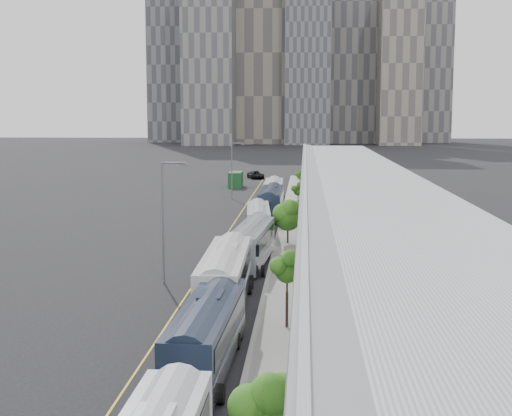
# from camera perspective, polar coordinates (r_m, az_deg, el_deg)

# --- Properties ---
(sidewalk) EXTENTS (10.00, 170.00, 0.12)m
(sidewalk) POSITION_cam_1_polar(r_m,az_deg,el_deg) (70.44, 5.44, -3.26)
(sidewalk) COLOR gray
(sidewalk) RESTS_ON ground
(lane_line) EXTENTS (0.12, 160.00, 0.02)m
(lane_line) POSITION_cam_1_polar(r_m,az_deg,el_deg) (70.94, -3.08, -3.21)
(lane_line) COLOR gold
(lane_line) RESTS_ON ground
(depot) EXTENTS (12.45, 160.40, 7.20)m
(depot) POSITION_cam_1_polar(r_m,az_deg,el_deg) (70.10, 8.74, -0.51)
(depot) COLOR gray
(depot) RESTS_ON ground
(skyline) EXTENTS (145.00, 64.00, 120.00)m
(skyline) POSITION_cam_1_polar(r_m,az_deg,el_deg) (340.60, 2.30, 13.79)
(skyline) COLOR slate
(skyline) RESTS_ON ground
(bus_1) EXTENTS (2.89, 12.59, 3.66)m
(bus_1) POSITION_cam_1_polar(r_m,az_deg,el_deg) (37.57, -3.91, -10.49)
(bus_1) COLOR #151F31
(bus_1) RESTS_ON ground
(bus_2) EXTENTS (3.09, 13.97, 4.07)m
(bus_2) POSITION_cam_1_polar(r_m,az_deg,el_deg) (49.11, -2.48, -5.97)
(bus_2) COLOR silver
(bus_2) RESTS_ON ground
(bus_3) EXTENTS (3.49, 12.84, 3.71)m
(bus_3) POSITION_cam_1_polar(r_m,az_deg,el_deg) (62.61, -0.35, -3.18)
(bus_3) COLOR gray
(bus_3) RESTS_ON ground
(bus_4) EXTENTS (3.32, 12.18, 3.52)m
(bus_4) POSITION_cam_1_polar(r_m,az_deg,el_deg) (77.00, 0.19, -1.24)
(bus_4) COLOR #B7BAC2
(bus_4) RESTS_ON ground
(bus_5) EXTENTS (3.00, 13.50, 3.94)m
(bus_5) POSITION_cam_1_polar(r_m,az_deg,el_deg) (91.55, 1.23, 0.26)
(bus_5) COLOR #162133
(bus_5) RESTS_ON ground
(bus_6) EXTENTS (2.92, 13.14, 3.83)m
(bus_6) POSITION_cam_1_polar(r_m,az_deg,el_deg) (103.50, 1.40, 1.06)
(bus_6) COLOR silver
(bus_6) RESTS_ON ground
(tree_0) EXTENTS (2.05, 2.05, 4.20)m
(tree_0) POSITION_cam_1_polar(r_m,az_deg,el_deg) (25.53, 0.72, -15.49)
(tree_0) COLOR black
(tree_0) RESTS_ON ground
(tree_1) EXTENTS (1.50, 1.50, 4.61)m
(tree_1) POSITION_cam_1_polar(r_m,az_deg,el_deg) (43.69, 2.51, -4.86)
(tree_1) COLOR black
(tree_1) RESTS_ON ground
(tree_2) EXTENTS (2.82, 2.82, 4.62)m
(tree_2) POSITION_cam_1_polar(r_m,az_deg,el_deg) (72.51, 2.57, -0.41)
(tree_2) COLOR black
(tree_2) RESTS_ON ground
(tree_3) EXTENTS (1.15, 1.15, 3.97)m
(tree_3) POSITION_cam_1_polar(r_m,az_deg,el_deg) (93.20, 3.39, 1.38)
(tree_3) COLOR black
(tree_3) RESTS_ON ground
(tree_4) EXTENTS (1.02, 1.02, 3.63)m
(tree_4) POSITION_cam_1_polar(r_m,az_deg,el_deg) (118.43, 3.55, 2.52)
(tree_4) COLOR black
(tree_4) RESTS_ON ground
(street_lamp_near) EXTENTS (2.04, 0.22, 9.55)m
(street_lamp_near) POSITION_cam_1_polar(r_m,az_deg,el_deg) (55.77, -7.29, -0.48)
(street_lamp_near) COLOR #59595E
(street_lamp_near) RESTS_ON ground
(street_lamp_far) EXTENTS (2.04, 0.22, 8.84)m
(street_lamp_far) POSITION_cam_1_polar(r_m,az_deg,el_deg) (111.94, -1.85, 3.34)
(street_lamp_far) COLOR #59595E
(street_lamp_far) RESTS_ON ground
(shipping_container) EXTENTS (2.34, 5.64, 2.82)m
(shipping_container) POSITION_cam_1_polar(r_m,az_deg,el_deg) (130.30, -1.63, 2.29)
(shipping_container) COLOR #133E1C
(shipping_container) RESTS_ON ground
(suv) EXTENTS (4.28, 6.26, 1.59)m
(suv) POSITION_cam_1_polar(r_m,az_deg,el_deg) (148.04, -0.02, 2.67)
(suv) COLOR black
(suv) RESTS_ON ground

